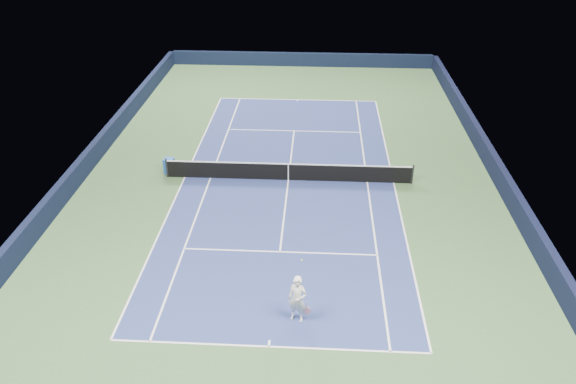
{
  "coord_description": "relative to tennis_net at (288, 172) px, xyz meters",
  "views": [
    {
      "loc": [
        1.44,
        -25.76,
        14.08
      ],
      "look_at": [
        0.15,
        -3.0,
        1.0
      ],
      "focal_mm": 35.0,
      "sensor_mm": 36.0,
      "label": 1
    }
  ],
  "objects": [
    {
      "name": "center_mark_far",
      "position": [
        0.0,
        11.73,
        -0.5
      ],
      "size": [
        0.08,
        0.3,
        0.0
      ],
      "primitive_type": "cube",
      "color": "white",
      "rests_on": "ground"
    },
    {
      "name": "sideline_doubles_right",
      "position": [
        5.49,
        0.0,
        -0.5
      ],
      "size": [
        0.08,
        23.77,
        0.0
      ],
      "primitive_type": "cube",
      "color": "white",
      "rests_on": "ground"
    },
    {
      "name": "center_service_line",
      "position": [
        0.0,
        0.0,
        -0.5
      ],
      "size": [
        0.08,
        12.8,
        0.0
      ],
      "primitive_type": "cube",
      "color": "white",
      "rests_on": "ground"
    },
    {
      "name": "baseline_near",
      "position": [
        0.0,
        -11.88,
        -0.5
      ],
      "size": [
        10.97,
        0.08,
        0.0
      ],
      "primitive_type": "cube",
      "color": "white",
      "rests_on": "ground"
    },
    {
      "name": "sponsor_cube",
      "position": [
        -6.4,
        0.47,
        -0.09
      ],
      "size": [
        0.61,
        0.51,
        0.83
      ],
      "color": "blue",
      "rests_on": "ground"
    },
    {
      "name": "sideline_singles_left",
      "position": [
        -4.12,
        0.0,
        -0.5
      ],
      "size": [
        0.08,
        23.77,
        0.0
      ],
      "primitive_type": "cube",
      "color": "white",
      "rests_on": "ground"
    },
    {
      "name": "center_mark_near",
      "position": [
        0.0,
        -11.73,
        -0.5
      ],
      "size": [
        0.08,
        0.3,
        0.0
      ],
      "primitive_type": "cube",
      "color": "white",
      "rests_on": "ground"
    },
    {
      "name": "baseline_far",
      "position": [
        0.0,
        11.88,
        -0.5
      ],
      "size": [
        10.97,
        0.08,
        0.0
      ],
      "primitive_type": "cube",
      "color": "white",
      "rests_on": "ground"
    },
    {
      "name": "wall_left",
      "position": [
        -10.82,
        0.0,
        0.05
      ],
      "size": [
        0.35,
        40.0,
        1.1
      ],
      "primitive_type": "cube",
      "color": "black",
      "rests_on": "ground"
    },
    {
      "name": "sideline_singles_right",
      "position": [
        4.12,
        0.0,
        -0.5
      ],
      "size": [
        0.08,
        23.77,
        0.0
      ],
      "primitive_type": "cube",
      "color": "white",
      "rests_on": "ground"
    },
    {
      "name": "wall_right",
      "position": [
        10.82,
        0.0,
        0.05
      ],
      "size": [
        0.35,
        40.0,
        1.1
      ],
      "primitive_type": "cube",
      "color": "black",
      "rests_on": "ground"
    },
    {
      "name": "service_line_near",
      "position": [
        0.0,
        -6.4,
        -0.5
      ],
      "size": [
        8.23,
        0.08,
        0.0
      ],
      "primitive_type": "cube",
      "color": "white",
      "rests_on": "ground"
    },
    {
      "name": "ground",
      "position": [
        0.0,
        0.0,
        -0.5
      ],
      "size": [
        40.0,
        40.0,
        0.0
      ],
      "primitive_type": "plane",
      "color": "#37572F",
      "rests_on": "ground"
    },
    {
      "name": "tennis_net",
      "position": [
        0.0,
        0.0,
        0.0
      ],
      "size": [
        12.9,
        0.1,
        1.07
      ],
      "color": "black",
      "rests_on": "ground"
    },
    {
      "name": "tennis_player",
      "position": [
        0.92,
        -10.47,
        0.43
      ],
      "size": [
        0.88,
        1.35,
        1.93
      ],
      "color": "white",
      "rests_on": "ground"
    },
    {
      "name": "wall_far",
      "position": [
        0.0,
        19.82,
        0.05
      ],
      "size": [
        22.0,
        0.35,
        1.1
      ],
      "primitive_type": "cube",
      "color": "black",
      "rests_on": "ground"
    },
    {
      "name": "sideline_doubles_left",
      "position": [
        -5.49,
        0.0,
        -0.5
      ],
      "size": [
        0.08,
        23.77,
        0.0
      ],
      "primitive_type": "cube",
      "color": "white",
      "rests_on": "ground"
    },
    {
      "name": "service_line_far",
      "position": [
        0.0,
        6.4,
        -0.5
      ],
      "size": [
        8.23,
        0.08,
        0.0
      ],
      "primitive_type": "cube",
      "color": "white",
      "rests_on": "ground"
    },
    {
      "name": "court_surface",
      "position": [
        0.0,
        0.0,
        -0.5
      ],
      "size": [
        10.97,
        23.77,
        0.01
      ],
      "primitive_type": "cube",
      "color": "navy",
      "rests_on": "ground"
    }
  ]
}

